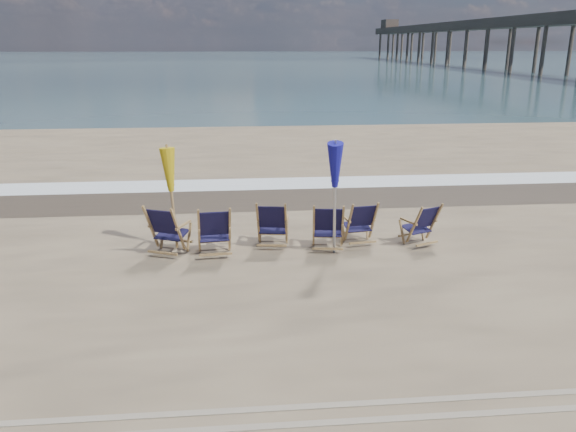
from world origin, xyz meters
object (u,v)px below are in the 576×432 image
object	(u,v)px
umbrella_yellow	(171,175)
beach_chair_4	(374,222)
beach_chair_1	(230,231)
beach_chair_3	(343,228)
beach_chair_5	(434,223)
beach_chair_0	(178,232)
beach_chair_2	(286,225)
umbrella_blue	(336,168)
fishing_pier	(505,37)

from	to	relation	value
umbrella_yellow	beach_chair_4	bearing A→B (deg)	-2.94
beach_chair_1	beach_chair_3	world-z (taller)	beach_chair_1
beach_chair_3	beach_chair_5	bearing A→B (deg)	-164.53
beach_chair_0	beach_chair_2	xyz separation A→B (m)	(2.07, 0.30, -0.03)
beach_chair_0	beach_chair_5	xyz separation A→B (m)	(5.08, 0.27, -0.06)
beach_chair_4	umbrella_yellow	bearing A→B (deg)	-10.97
beach_chair_2	beach_chair_3	size ratio (longest dim) A/B	0.99
beach_chair_1	beach_chair_4	world-z (taller)	beach_chair_1
beach_chair_0	umbrella_blue	world-z (taller)	umbrella_blue
beach_chair_0	beach_chair_3	distance (m)	3.15
beach_chair_5	beach_chair_0	bearing A→B (deg)	-19.76
beach_chair_4	umbrella_yellow	distance (m)	4.14
fishing_pier	beach_chair_2	bearing A→B (deg)	-118.11
beach_chair_1	beach_chair_4	xyz separation A→B (m)	(2.89, 0.42, -0.05)
beach_chair_3	beach_chair_5	world-z (taller)	beach_chair_3
beach_chair_4	beach_chair_3	bearing A→B (deg)	19.86
umbrella_blue	beach_chair_3	bearing A→B (deg)	47.40
umbrella_yellow	fishing_pier	bearing A→B (deg)	60.41
umbrella_blue	beach_chair_2	bearing A→B (deg)	149.47
beach_chair_1	beach_chair_3	bearing A→B (deg)	176.35
beach_chair_2	beach_chair_3	distance (m)	1.12
umbrella_yellow	fishing_pier	world-z (taller)	fishing_pier
beach_chair_0	beach_chair_1	distance (m)	0.97
beach_chair_1	beach_chair_0	bearing A→B (deg)	-6.37
beach_chair_0	beach_chair_5	distance (m)	5.09
beach_chair_5	umbrella_blue	distance (m)	2.54
beach_chair_5	beach_chair_4	bearing A→B (deg)	-28.52
beach_chair_1	fishing_pier	size ratio (longest dim) A/B	0.01
beach_chair_3	beach_chair_4	bearing A→B (deg)	-144.15
beach_chair_4	umbrella_yellow	size ratio (longest dim) A/B	0.47
beach_chair_4	umbrella_blue	bearing A→B (deg)	25.22
beach_chair_5	fishing_pier	size ratio (longest dim) A/B	0.01
beach_chair_1	beach_chair_5	world-z (taller)	beach_chair_1
beach_chair_2	beach_chair_4	world-z (taller)	beach_chair_2
beach_chair_2	umbrella_blue	bearing A→B (deg)	158.01
beach_chair_4	fishing_pier	world-z (taller)	fishing_pier
beach_chair_1	beach_chair_5	distance (m)	4.12
beach_chair_1	beach_chair_3	distance (m)	2.18
beach_chair_2	beach_chair_5	xyz separation A→B (m)	(3.01, -0.03, -0.04)
beach_chair_5	umbrella_blue	bearing A→B (deg)	-10.12
beach_chair_1	umbrella_blue	distance (m)	2.33
beach_chair_2	beach_chair_5	size ratio (longest dim) A/B	1.08
beach_chair_1	umbrella_yellow	size ratio (longest dim) A/B	0.52
umbrella_blue	fishing_pier	size ratio (longest dim) A/B	0.02
beach_chair_1	beach_chair_2	bearing A→B (deg)	-168.07
beach_chair_2	umbrella_blue	world-z (taller)	umbrella_blue
umbrella_yellow	beach_chair_5	bearing A→B (deg)	-3.59
beach_chair_4	beach_chair_5	distance (m)	1.22
umbrella_blue	fishing_pier	xyz separation A→B (m)	(37.10, 71.60, 2.91)
beach_chair_3	beach_chair_1	bearing A→B (deg)	9.08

